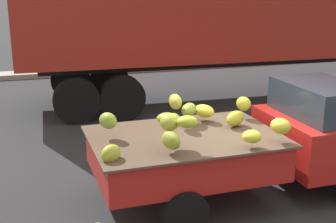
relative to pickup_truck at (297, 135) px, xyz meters
name	(u,v)px	position (x,y,z in m)	size (l,w,h in m)	color
ground	(244,199)	(-0.95, -0.19, -0.89)	(220.00, 220.00, 0.00)	#28282B
curb_strip	(116,70)	(-0.95, 10.35, -0.81)	(80.00, 0.80, 0.16)	gray
pickup_truck	(297,135)	(0.00, 0.00, 0.00)	(4.87, 1.99, 1.70)	#B21E19
semi_trailer	(243,6)	(1.67, 5.55, 1.65)	(12.09, 3.02, 3.95)	maroon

